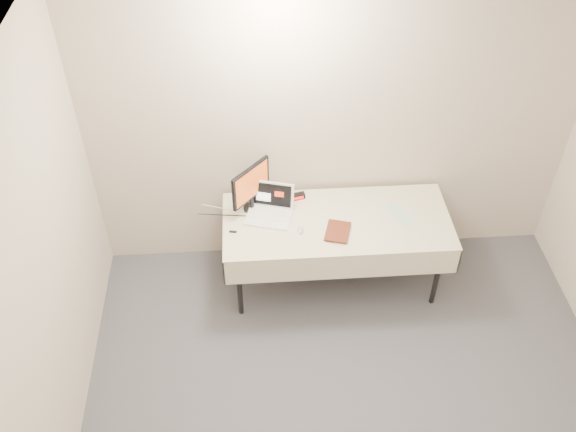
{
  "coord_description": "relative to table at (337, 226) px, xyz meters",
  "views": [
    {
      "loc": [
        -0.67,
        -1.74,
        4.28
      ],
      "look_at": [
        -0.4,
        1.99,
        0.86
      ],
      "focal_mm": 40.0,
      "sensor_mm": 36.0,
      "label": 1
    }
  ],
  "objects": [
    {
      "name": "table",
      "position": [
        0.0,
        0.0,
        0.0
      ],
      "size": [
        1.86,
        0.81,
        0.74
      ],
      "color": "black",
      "rests_on": "ground"
    },
    {
      "name": "paper_form",
      "position": [
        0.52,
        0.04,
        0.06
      ],
      "size": [
        0.22,
        0.32,
        0.0
      ],
      "primitive_type": "cube",
      "rotation": [
        0.0,
        0.0,
        0.37
      ],
      "color": "#B5E3B7",
      "rests_on": "table"
    },
    {
      "name": "monitor",
      "position": [
        -0.69,
        0.19,
        0.31
      ],
      "size": [
        0.3,
        0.32,
        0.43
      ],
      "rotation": [
        0.0,
        0.0,
        0.82
      ],
      "color": "black",
      "rests_on": "table"
    },
    {
      "name": "book",
      "position": [
        -0.1,
        -0.12,
        0.19
      ],
      "size": [
        0.18,
        0.07,
        0.25
      ],
      "primitive_type": "imported",
      "rotation": [
        0.0,
        0.0,
        -0.29
      ],
      "color": "#9A361C",
      "rests_on": "table"
    },
    {
      "name": "usb_dongle",
      "position": [
        -0.85,
        -0.08,
        0.07
      ],
      "size": [
        0.06,
        0.03,
        0.01
      ],
      "primitive_type": "cube",
      "rotation": [
        0.0,
        0.0,
        -0.16
      ],
      "color": "black",
      "rests_on": "table"
    },
    {
      "name": "laptop",
      "position": [
        -0.54,
        0.12,
        0.12
      ],
      "size": [
        0.43,
        0.38,
        0.25
      ],
      "rotation": [
        0.0,
        0.0,
        -0.27
      ],
      "color": "white",
      "rests_on": "table"
    },
    {
      "name": "alarm_clock",
      "position": [
        -0.3,
        0.3,
        0.09
      ],
      "size": [
        0.13,
        0.07,
        0.05
      ],
      "rotation": [
        0.0,
        0.0,
        0.23
      ],
      "color": "black",
      "rests_on": "table"
    },
    {
      "name": "back_wall",
      "position": [
        0.0,
        0.45,
        0.67
      ],
      "size": [
        4.0,
        0.1,
        2.7
      ],
      "primitive_type": "cube",
      "color": "beige",
      "rests_on": "ground"
    },
    {
      "name": "clicker",
      "position": [
        -0.31,
        -0.1,
        0.07
      ],
      "size": [
        0.05,
        0.1,
        0.02
      ],
      "primitive_type": "ellipsoid",
      "rotation": [
        0.0,
        0.0,
        -0.08
      ],
      "color": "silver",
      "rests_on": "table"
    }
  ]
}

